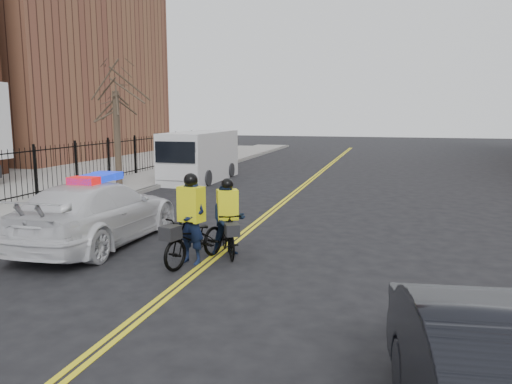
{
  "coord_description": "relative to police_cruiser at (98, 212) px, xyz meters",
  "views": [
    {
      "loc": [
        3.83,
        -9.07,
        3.25
      ],
      "look_at": [
        0.58,
        2.71,
        1.3
      ],
      "focal_mm": 35.0,
      "sensor_mm": 36.0,
      "label": 1
    }
  ],
  "objects": [
    {
      "name": "ground",
      "position": [
        3.21,
        -1.61,
        -0.8
      ],
      "size": [
        120.0,
        120.0,
        0.0
      ],
      "primitive_type": "plane",
      "color": "black",
      "rests_on": "ground"
    },
    {
      "name": "center_line_left",
      "position": [
        3.13,
        6.39,
        -0.79
      ],
      "size": [
        0.1,
        60.0,
        0.01
      ],
      "primitive_type": "cube",
      "color": "yellow",
      "rests_on": "ground"
    },
    {
      "name": "center_line_right",
      "position": [
        3.29,
        6.39,
        -0.79
      ],
      "size": [
        0.1,
        60.0,
        0.01
      ],
      "primitive_type": "cube",
      "color": "yellow",
      "rests_on": "ground"
    },
    {
      "name": "sidewalk",
      "position": [
        -4.29,
        6.39,
        -0.72
      ],
      "size": [
        3.0,
        60.0,
        0.15
      ],
      "primitive_type": "cube",
      "color": "gray",
      "rests_on": "ground"
    },
    {
      "name": "curb",
      "position": [
        -2.79,
        6.39,
        -0.72
      ],
      "size": [
        0.2,
        60.0,
        0.15
      ],
      "primitive_type": "cube",
      "color": "gray",
      "rests_on": "ground"
    },
    {
      "name": "iron_fence",
      "position": [
        -5.79,
        6.39,
        0.2
      ],
      "size": [
        0.12,
        28.0,
        2.0
      ],
      "primitive_type": null,
      "color": "black",
      "rests_on": "ground"
    },
    {
      "name": "warehouse_far",
      "position": [
        -19.79,
        22.39,
        6.2
      ],
      "size": [
        14.0,
        18.0,
        14.0
      ],
      "primitive_type": "cube",
      "color": "brown",
      "rests_on": "ground"
    },
    {
      "name": "street_tree",
      "position": [
        -4.39,
        8.39,
        2.74
      ],
      "size": [
        3.2,
        3.2,
        4.8
      ],
      "color": "#3B2C23",
      "rests_on": "sidewalk"
    },
    {
      "name": "police_cruiser",
      "position": [
        0.0,
        0.0,
        0.0
      ],
      "size": [
        2.29,
        5.47,
        1.74
      ],
      "rotation": [
        0.0,
        0.0,
        3.16
      ],
      "color": "white",
      "rests_on": "ground"
    },
    {
      "name": "cargo_van",
      "position": [
        -1.93,
        11.49,
        0.35
      ],
      "size": [
        2.21,
        5.6,
        2.34
      ],
      "rotation": [
        0.0,
        0.0,
        -0.01
      ],
      "color": "silver",
      "rests_on": "ground"
    },
    {
      "name": "cyclist_near",
      "position": [
        2.89,
        -0.91,
        -0.11
      ],
      "size": [
        1.21,
        2.13,
        1.98
      ],
      "rotation": [
        0.0,
        0.0,
        -0.27
      ],
      "color": "black",
      "rests_on": "ground"
    },
    {
      "name": "cyclist_far",
      "position": [
        3.45,
        -0.11,
        -0.09
      ],
      "size": [
        1.26,
        1.79,
        1.79
      ],
      "rotation": [
        0.0,
        0.0,
        0.48
      ],
      "color": "black",
      "rests_on": "ground"
    }
  ]
}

